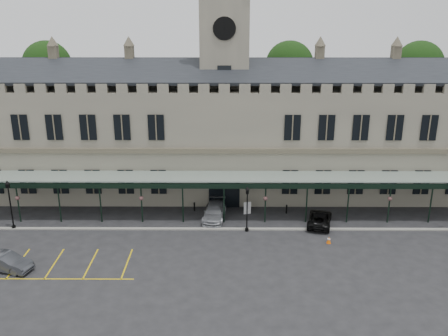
{
  "coord_description": "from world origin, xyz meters",
  "views": [
    {
      "loc": [
        0.2,
        -37.42,
        20.7
      ],
      "look_at": [
        0.0,
        6.0,
        6.0
      ],
      "focal_mm": 40.0,
      "sensor_mm": 36.0,
      "label": 1
    }
  ],
  "objects_px": {
    "clock_tower": "(224,75)",
    "lamp_post_left": "(10,200)",
    "sign_board": "(247,208)",
    "lamp_post_mid": "(247,205)",
    "car_taxi": "(214,212)",
    "station_building": "(224,135)",
    "car_van": "(320,219)",
    "traffic_cone": "(329,240)",
    "car_left_b": "(6,262)"
  },
  "relations": [
    {
      "from": "station_building",
      "to": "lamp_post_left",
      "type": "xyz_separation_m",
      "value": [
        -20.02,
        -10.33,
        -3.56
      ]
    },
    {
      "from": "lamp_post_left",
      "to": "car_taxi",
      "type": "height_order",
      "value": "lamp_post_left"
    },
    {
      "from": "lamp_post_mid",
      "to": "car_van",
      "type": "xyz_separation_m",
      "value": [
        7.1,
        1.43,
        -2.01
      ]
    },
    {
      "from": "lamp_post_left",
      "to": "car_taxi",
      "type": "bearing_deg",
      "value": 7.3
    },
    {
      "from": "lamp_post_left",
      "to": "lamp_post_mid",
      "type": "distance_m",
      "value": 22.17
    },
    {
      "from": "lamp_post_mid",
      "to": "station_building",
      "type": "bearing_deg",
      "value": 101.34
    },
    {
      "from": "car_left_b",
      "to": "car_taxi",
      "type": "relative_size",
      "value": 0.87
    },
    {
      "from": "clock_tower",
      "to": "lamp_post_left",
      "type": "height_order",
      "value": "clock_tower"
    },
    {
      "from": "station_building",
      "to": "car_taxi",
      "type": "xyz_separation_m",
      "value": [
        -0.96,
        -7.89,
        -5.74
      ]
    },
    {
      "from": "traffic_cone",
      "to": "lamp_post_mid",
      "type": "bearing_deg",
      "value": 161.4
    },
    {
      "from": "station_building",
      "to": "sign_board",
      "type": "xyz_separation_m",
      "value": [
        2.35,
        -6.75,
        -5.84
      ]
    },
    {
      "from": "car_taxi",
      "to": "car_van",
      "type": "relative_size",
      "value": 1.09
    },
    {
      "from": "station_building",
      "to": "car_taxi",
      "type": "relative_size",
      "value": 11.94
    },
    {
      "from": "station_building",
      "to": "clock_tower",
      "type": "xyz_separation_m",
      "value": [
        0.0,
        0.09,
        6.64
      ]
    },
    {
      "from": "sign_board",
      "to": "car_taxi",
      "type": "bearing_deg",
      "value": -176.52
    },
    {
      "from": "lamp_post_mid",
      "to": "car_taxi",
      "type": "bearing_deg",
      "value": 137.69
    },
    {
      "from": "station_building",
      "to": "car_taxi",
      "type": "bearing_deg",
      "value": -96.94
    },
    {
      "from": "clock_tower",
      "to": "car_left_b",
      "type": "distance_m",
      "value": 28.01
    },
    {
      "from": "lamp_post_left",
      "to": "car_left_b",
      "type": "bearing_deg",
      "value": -71.71
    },
    {
      "from": "station_building",
      "to": "clock_tower",
      "type": "bearing_deg",
      "value": 90.0
    },
    {
      "from": "car_taxi",
      "to": "car_left_b",
      "type": "bearing_deg",
      "value": -143.14
    },
    {
      "from": "car_left_b",
      "to": "traffic_cone",
      "type": "bearing_deg",
      "value": -63.43
    },
    {
      "from": "sign_board",
      "to": "station_building",
      "type": "bearing_deg",
      "value": 93.71
    },
    {
      "from": "station_building",
      "to": "lamp_post_mid",
      "type": "relative_size",
      "value": 13.41
    },
    {
      "from": "station_building",
      "to": "lamp_post_left",
      "type": "bearing_deg",
      "value": -152.71
    },
    {
      "from": "clock_tower",
      "to": "lamp_post_mid",
      "type": "xyz_separation_m",
      "value": [
        2.15,
        -10.8,
        -10.46
      ]
    },
    {
      "from": "station_building",
      "to": "car_left_b",
      "type": "bearing_deg",
      "value": -134.29
    },
    {
      "from": "car_left_b",
      "to": "car_van",
      "type": "distance_m",
      "value": 28.12
    },
    {
      "from": "lamp_post_mid",
      "to": "car_taxi",
      "type": "distance_m",
      "value": 4.62
    },
    {
      "from": "traffic_cone",
      "to": "car_van",
      "type": "xyz_separation_m",
      "value": [
        -0.15,
        3.87,
        0.32
      ]
    },
    {
      "from": "lamp_post_left",
      "to": "car_left_b",
      "type": "distance_m",
      "value": 8.31
    },
    {
      "from": "lamp_post_left",
      "to": "sign_board",
      "type": "bearing_deg",
      "value": 9.09
    },
    {
      "from": "lamp_post_left",
      "to": "lamp_post_mid",
      "type": "bearing_deg",
      "value": -1.01
    },
    {
      "from": "lamp_post_mid",
      "to": "traffic_cone",
      "type": "distance_m",
      "value": 8.0
    },
    {
      "from": "lamp_post_left",
      "to": "traffic_cone",
      "type": "relative_size",
      "value": 7.66
    },
    {
      "from": "lamp_post_mid",
      "to": "car_left_b",
      "type": "height_order",
      "value": "lamp_post_mid"
    },
    {
      "from": "clock_tower",
      "to": "sign_board",
      "type": "xyz_separation_m",
      "value": [
        2.35,
        -6.84,
        -12.48
      ]
    },
    {
      "from": "car_taxi",
      "to": "traffic_cone",
      "type": "bearing_deg",
      "value": -21.4
    },
    {
      "from": "clock_tower",
      "to": "lamp_post_left",
      "type": "bearing_deg",
      "value": -152.51
    },
    {
      "from": "lamp_post_mid",
      "to": "sign_board",
      "type": "xyz_separation_m",
      "value": [
        0.2,
        3.97,
        -2.02
      ]
    },
    {
      "from": "station_building",
      "to": "lamp_post_mid",
      "type": "height_order",
      "value": "station_building"
    },
    {
      "from": "clock_tower",
      "to": "lamp_post_mid",
      "type": "relative_size",
      "value": 5.54
    },
    {
      "from": "sign_board",
      "to": "car_van",
      "type": "distance_m",
      "value": 7.35
    },
    {
      "from": "clock_tower",
      "to": "lamp_post_left",
      "type": "relative_size",
      "value": 5.06
    },
    {
      "from": "traffic_cone",
      "to": "car_van",
      "type": "height_order",
      "value": "car_van"
    },
    {
      "from": "sign_board",
      "to": "car_left_b",
      "type": "distance_m",
      "value": 22.79
    },
    {
      "from": "clock_tower",
      "to": "car_van",
      "type": "xyz_separation_m",
      "value": [
        9.25,
        -9.37,
        -12.47
      ]
    },
    {
      "from": "lamp_post_mid",
      "to": "sign_board",
      "type": "relative_size",
      "value": 3.47
    },
    {
      "from": "car_van",
      "to": "station_building",
      "type": "bearing_deg",
      "value": -30.63
    },
    {
      "from": "clock_tower",
      "to": "car_taxi",
      "type": "distance_m",
      "value": 14.76
    }
  ]
}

